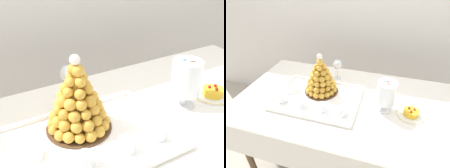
% 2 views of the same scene
% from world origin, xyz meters
% --- Properties ---
extents(buffet_table, '(1.67, 0.85, 0.80)m').
position_xyz_m(buffet_table, '(0.00, 0.00, 0.71)').
color(buffet_table, brown).
rests_on(buffet_table, ground_plane).
extents(serving_tray, '(0.57, 0.42, 0.02)m').
position_xyz_m(serving_tray, '(-0.27, -0.05, 0.80)').
color(serving_tray, white).
rests_on(serving_tray, buffet_table).
extents(croquembouche, '(0.24, 0.24, 0.29)m').
position_xyz_m(croquembouche, '(-0.28, 0.04, 0.92)').
color(croquembouche, '#4C331E').
rests_on(croquembouche, serving_tray).
extents(dessert_cup_mid_left, '(0.06, 0.06, 0.05)m').
position_xyz_m(dessert_cup_mid_left, '(-0.34, -0.15, 0.83)').
color(dessert_cup_mid_left, silver).
rests_on(dessert_cup_mid_left, serving_tray).
extents(dessert_cup_centre, '(0.06, 0.06, 0.05)m').
position_xyz_m(dessert_cup_centre, '(-0.19, -0.15, 0.83)').
color(dessert_cup_centre, silver).
rests_on(dessert_cup_centre, serving_tray).
extents(dessert_cup_mid_right, '(0.06, 0.06, 0.05)m').
position_xyz_m(dessert_cup_mid_right, '(-0.07, -0.15, 0.83)').
color(dessert_cup_mid_right, silver).
rests_on(dessert_cup_mid_right, serving_tray).
extents(creme_brulee_ramekin, '(0.09, 0.09, 0.02)m').
position_xyz_m(creme_brulee_ramekin, '(-0.48, -0.02, 0.82)').
color(creme_brulee_ramekin, white).
rests_on(creme_brulee_ramekin, serving_tray).
extents(macaron_goblet, '(0.12, 0.12, 0.21)m').
position_xyz_m(macaron_goblet, '(0.17, -0.02, 0.92)').
color(macaron_goblet, white).
rests_on(macaron_goblet, buffet_table).
extents(fruit_tart_plate, '(0.17, 0.17, 0.05)m').
position_xyz_m(fruit_tart_plate, '(0.33, -0.03, 0.81)').
color(fruit_tart_plate, white).
rests_on(fruit_tart_plate, buffet_table).
extents(wine_glass, '(0.07, 0.07, 0.16)m').
position_xyz_m(wine_glass, '(-0.22, 0.25, 0.92)').
color(wine_glass, silver).
rests_on(wine_glass, buffet_table).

